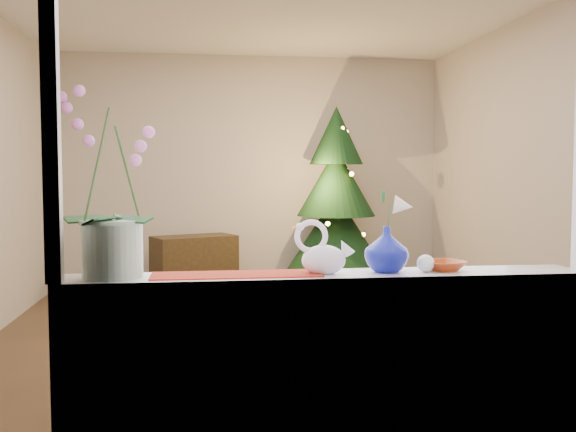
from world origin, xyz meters
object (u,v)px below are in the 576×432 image
blue_vase (387,246)px  swan (324,248)px  orchid_pot (111,182)px  xmas_tree (336,201)px  paperweight (426,263)px  amber_dish (444,266)px  side_table (194,266)px

blue_vase → swan: bearing=-176.1°
orchid_pot → xmas_tree: size_ratio=0.37×
paperweight → amber_dish: paperweight is taller
swan → paperweight: bearing=16.4°
xmas_tree → side_table: 1.72m
orchid_pot → paperweight: (1.30, -0.03, -0.35)m
blue_vase → amber_dish: bearing=0.9°
amber_dish → blue_vase: bearing=-179.1°
xmas_tree → side_table: (-1.56, 0.10, -0.71)m
paperweight → amber_dish: size_ratio=0.50×
orchid_pot → swan: size_ratio=3.04×
swan → amber_dish: bearing=19.9°
blue_vase → side_table: (-0.88, 4.42, -0.70)m
swan → side_table: 4.53m
swan → paperweight: size_ratio=3.40×
amber_dish → xmas_tree: bearing=84.4°
blue_vase → amber_dish: blue_vase is taller
orchid_pot → side_table: bearing=86.7°
swan → xmas_tree: (0.95, 4.33, 0.01)m
xmas_tree → paperweight: bearing=-96.7°
paperweight → side_table: (-1.05, 4.44, -0.63)m
blue_vase → amber_dish: (0.26, 0.00, -0.09)m
xmas_tree → side_table: size_ratio=2.36×
paperweight → blue_vase: bearing=170.9°
orchid_pot → side_table: size_ratio=0.88×
paperweight → amber_dish: bearing=18.4°
swan → paperweight: swan is taller
paperweight → xmas_tree: xmas_tree is taller
amber_dish → swan: bearing=-177.5°
amber_dish → side_table: 4.60m
swan → paperweight: (0.44, -0.01, -0.07)m
orchid_pot → blue_vase: bearing=-0.3°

